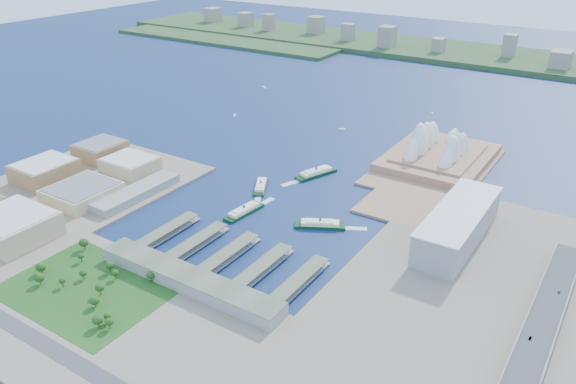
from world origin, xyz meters
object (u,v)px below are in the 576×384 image
Objects in this scene: toaster_building at (458,225)px; ferry_a at (261,184)px; car_c at (559,292)px; ferry_c at (244,209)px; ferry_d at (320,223)px; car_b at (530,338)px; opera_house at (441,141)px; ferry_b at (316,171)px.

ferry_a is at bearing -179.22° from toaster_building.
toaster_building is 3.02× the size of ferry_a.
ferry_a is 11.36× the size of car_c.
ferry_d reaches higher than ferry_c.
ferry_a is at bearing -20.67° from car_b.
opera_house is 303.82m from ferry_c.
opera_house is 3.50× the size of ferry_a.
car_c is (245.64, -9.47, 10.21)m from ferry_d.
opera_house reaches higher than ferry_b.
ferry_c is 12.35× the size of car_c.
ferry_b is at bearing 4.16° from ferry_d.
car_b is (312.32, -204.86, 9.81)m from ferry_b.
ferry_c is at bearing -75.37° from ferry_b.
ferry_a is 0.92× the size of ferry_d.
car_b reaches higher than ferry_a.
opera_house is at bearing -52.47° from car_c.
ferry_a is 11.65× the size of car_b.
opera_house is 2.95× the size of ferry_b.
ferry_c is at bearing -116.77° from opera_house.
car_c is (199.00, -259.09, -16.49)m from opera_house.
ferry_b reaches higher than ferry_a.
car_c is at bearing -95.94° from car_b.
ferry_a is 0.84× the size of ferry_b.
car_c is at bearing -172.29° from ferry_c.
toaster_building is at bearing -53.39° from car_b.
car_b reaches higher than ferry_b.
ferry_b reaches higher than ferry_d.
car_b is 77.26m from car_c.
ferry_c is (-14.98, -139.14, -0.49)m from ferry_b.
opera_house reaches higher than car_b.
ferry_c is 334.00m from car_b.
ferry_b is 13.49× the size of car_c.
toaster_building is 2.77× the size of ferry_d.
ferry_c is at bearing 74.88° from ferry_d.
ferry_d is (74.68, -118.55, -0.47)m from ferry_b.
car_b is (237.64, -86.31, 10.28)m from ferry_d.
car_b is 0.98× the size of car_c.
ferry_d is 12.70× the size of car_b.
toaster_building is at bearing -28.46° from car_c.
ferry_d is at bearing -50.98° from ferry_a.
ferry_a is 0.92× the size of ferry_c.
car_b is (191.00, -335.93, -16.42)m from opera_house.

